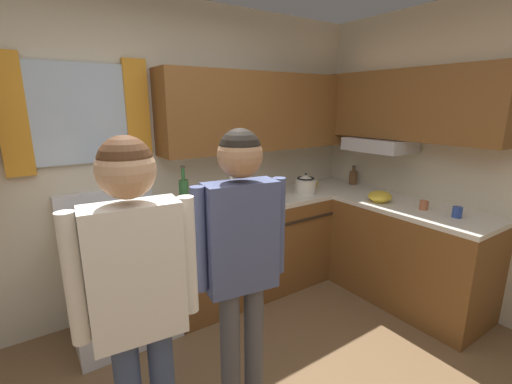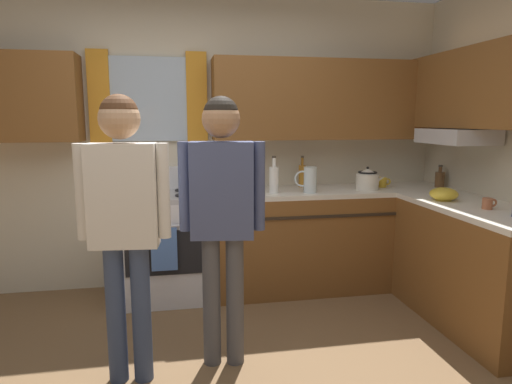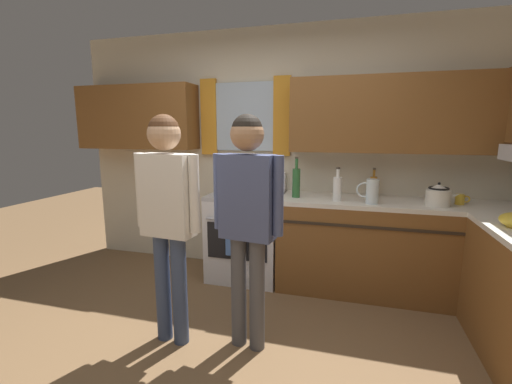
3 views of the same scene
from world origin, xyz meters
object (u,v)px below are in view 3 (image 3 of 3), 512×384
(stove_oven, at_px, (246,234))
(adult_left, at_px, (167,204))
(bottle_oil_amber, at_px, (373,186))
(adult_in_plaid, at_px, (247,206))
(bottle_wine_green, at_px, (296,182))
(mug_mustard_yellow, at_px, (460,199))
(stovetop_kettle, at_px, (438,195))
(water_pitcher, at_px, (372,191))
(bottle_milk_white, at_px, (337,188))

(stove_oven, bearing_deg, adult_left, -98.51)
(bottle_oil_amber, distance_m, adult_in_plaid, 1.59)
(stove_oven, xyz_separation_m, bottle_wine_green, (0.53, -0.06, 0.58))
(bottle_oil_amber, relative_size, adult_left, 0.17)
(bottle_wine_green, height_order, mug_mustard_yellow, bottle_wine_green)
(mug_mustard_yellow, height_order, stovetop_kettle, stovetop_kettle)
(mug_mustard_yellow, bearing_deg, water_pitcher, -167.16)
(mug_mustard_yellow, distance_m, adult_in_plaid, 1.99)
(stovetop_kettle, distance_m, water_pitcher, 0.56)
(bottle_wine_green, xyz_separation_m, mug_mustard_yellow, (1.45, 0.06, -0.11))
(bottle_oil_amber, distance_m, bottle_milk_white, 0.44)
(stovetop_kettle, distance_m, adult_in_plaid, 1.75)
(adult_in_plaid, bearing_deg, mug_mustard_yellow, 35.98)
(bottle_oil_amber, xyz_separation_m, bottle_wine_green, (-0.72, -0.22, 0.04))
(stove_oven, height_order, stovetop_kettle, stovetop_kettle)
(mug_mustard_yellow, relative_size, adult_in_plaid, 0.07)
(bottle_milk_white, bearing_deg, bottle_wine_green, 170.00)
(stove_oven, xyz_separation_m, bottle_milk_white, (0.92, -0.13, 0.55))
(stove_oven, relative_size, mug_mustard_yellow, 9.15)
(bottle_milk_white, distance_m, adult_left, 1.58)
(stove_oven, relative_size, bottle_wine_green, 2.79)
(mug_mustard_yellow, bearing_deg, bottle_milk_white, -172.91)
(adult_left, bearing_deg, bottle_wine_green, 59.09)
(bottle_wine_green, relative_size, mug_mustard_yellow, 3.28)
(adult_left, bearing_deg, adult_in_plaid, 9.02)
(bottle_oil_amber, xyz_separation_m, mug_mustard_yellow, (0.72, -0.16, -0.06))
(stove_oven, xyz_separation_m, bottle_oil_amber, (1.25, 0.16, 0.54))
(bottle_oil_amber, relative_size, water_pitcher, 1.30)
(stovetop_kettle, relative_size, adult_in_plaid, 0.17)
(bottle_wine_green, distance_m, stovetop_kettle, 1.25)
(bottle_wine_green, bearing_deg, bottle_milk_white, -10.00)
(stovetop_kettle, xyz_separation_m, adult_in_plaid, (-1.40, -1.05, 0.04))
(bottle_milk_white, xyz_separation_m, adult_left, (-1.11, -1.12, 0.02))
(stove_oven, bearing_deg, bottle_oil_amber, 7.34)
(stove_oven, bearing_deg, adult_in_plaid, -72.33)
(stove_oven, height_order, bottle_milk_white, bottle_milk_white)
(adult_in_plaid, bearing_deg, bottle_wine_green, 81.91)
(bottle_wine_green, height_order, water_pitcher, bottle_wine_green)
(adult_in_plaid, bearing_deg, stove_oven, 107.67)
(bottle_wine_green, xyz_separation_m, stovetop_kettle, (1.24, -0.05, -0.06))
(adult_in_plaid, bearing_deg, bottle_oil_amber, 56.34)
(stovetop_kettle, xyz_separation_m, water_pitcher, (-0.55, -0.06, 0.02))
(water_pitcher, bearing_deg, stove_oven, 172.11)
(bottle_oil_amber, height_order, mug_mustard_yellow, bottle_oil_amber)
(stove_oven, distance_m, bottle_wine_green, 0.79)
(stovetop_kettle, xyz_separation_m, adult_left, (-1.96, -1.14, 0.04))
(water_pitcher, bearing_deg, stovetop_kettle, 5.98)
(water_pitcher, bearing_deg, adult_in_plaid, -130.52)
(bottle_wine_green, bearing_deg, water_pitcher, -9.10)
(stovetop_kettle, height_order, water_pitcher, water_pitcher)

